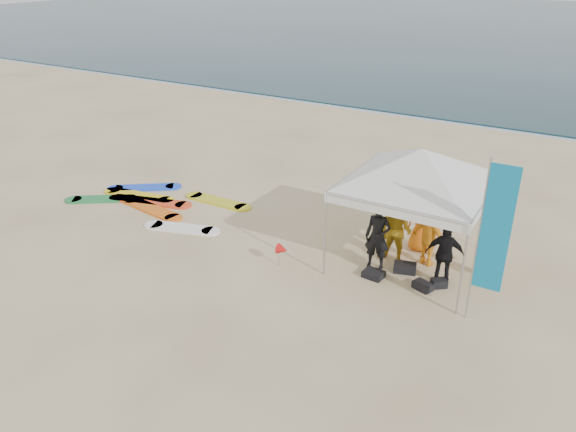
% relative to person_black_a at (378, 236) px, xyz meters
% --- Properties ---
extents(ground, '(120.00, 120.00, 0.00)m').
position_rel_person_black_a_xyz_m(ground, '(-2.24, -3.28, -0.89)').
color(ground, beige).
rests_on(ground, ground).
extents(ocean, '(160.00, 84.00, 0.08)m').
position_rel_person_black_a_xyz_m(ocean, '(-2.24, 56.72, -0.85)').
color(ocean, '#0C2633').
rests_on(ocean, ground).
extents(shoreline_foam, '(160.00, 1.20, 0.01)m').
position_rel_person_black_a_xyz_m(shoreline_foam, '(-2.24, 14.92, -0.89)').
color(shoreline_foam, silver).
rests_on(shoreline_foam, ground).
extents(person_black_a, '(0.69, 0.49, 1.78)m').
position_rel_person_black_a_xyz_m(person_black_a, '(0.00, 0.00, 0.00)').
color(person_black_a, black).
rests_on(person_black_a, ground).
extents(person_yellow, '(0.95, 0.78, 1.83)m').
position_rel_person_black_a_xyz_m(person_yellow, '(0.29, 0.48, 0.02)').
color(person_yellow, gold).
rests_on(person_yellow, ground).
extents(person_orange_a, '(1.29, 1.00, 1.77)m').
position_rel_person_black_a_xyz_m(person_orange_a, '(1.09, 0.87, -0.01)').
color(person_orange_a, orange).
rests_on(person_orange_a, ground).
extents(person_black_b, '(0.99, 0.56, 1.60)m').
position_rel_person_black_a_xyz_m(person_black_b, '(1.69, 0.13, -0.09)').
color(person_black_b, black).
rests_on(person_black_b, ground).
extents(person_orange_b, '(0.86, 0.59, 1.70)m').
position_rel_person_black_a_xyz_m(person_orange_b, '(0.66, 1.48, -0.04)').
color(person_orange_b, orange).
rests_on(person_orange_b, ground).
extents(person_seated, '(0.61, 0.89, 0.92)m').
position_rel_person_black_a_xyz_m(person_seated, '(2.57, 0.96, -0.43)').
color(person_seated, '#F35415').
rests_on(person_seated, ground).
extents(canopy_tent, '(4.74, 4.74, 3.58)m').
position_rel_person_black_a_xyz_m(canopy_tent, '(0.69, 0.69, 2.23)').
color(canopy_tent, '#A5A5A8').
rests_on(canopy_tent, ground).
extents(feather_flag, '(0.63, 0.04, 3.77)m').
position_rel_person_black_a_xyz_m(feather_flag, '(2.87, -1.03, 1.33)').
color(feather_flag, '#A5A5A8').
rests_on(feather_flag, ground).
extents(marker_pennant, '(0.28, 0.28, 0.64)m').
position_rel_person_black_a_xyz_m(marker_pennant, '(-2.07, -1.20, -0.39)').
color(marker_pennant, '#A5A5A8').
rests_on(marker_pennant, ground).
extents(gear_pile, '(2.03, 1.13, 0.22)m').
position_rel_person_black_a_xyz_m(gear_pile, '(0.86, -0.16, -0.79)').
color(gear_pile, black).
rests_on(gear_pile, ground).
extents(surfboard_spread, '(5.53, 3.09, 0.07)m').
position_rel_person_black_a_xyz_m(surfboard_spread, '(-7.75, 0.13, -0.85)').
color(surfboard_spread, '#217B3C').
rests_on(surfboard_spread, ground).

